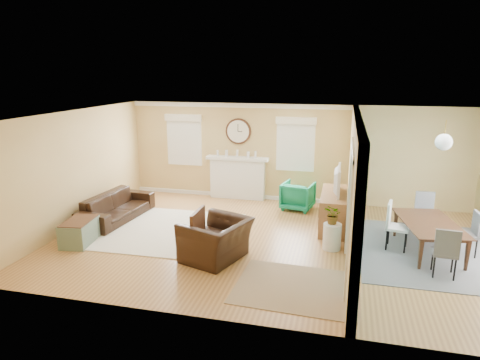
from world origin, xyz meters
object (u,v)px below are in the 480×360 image
sofa (117,207)px  dining_table (430,237)px  green_chair (298,196)px  eames_chair (216,240)px  credenza (333,210)px

sofa → dining_table: size_ratio=1.22×
sofa → green_chair: 4.46m
sofa → eames_chair: size_ratio=1.82×
eames_chair → credenza: credenza is taller
green_chair → eames_chair: bearing=82.3°
sofa → green_chair: bearing=-61.5°
dining_table → sofa: bearing=77.9°
eames_chair → green_chair: eames_chair is taller
eames_chair → green_chair: (1.15, 3.37, -0.03)m
green_chair → dining_table: 3.47m
green_chair → sofa: bearing=34.9°
sofa → eames_chair: 3.32m
eames_chair → green_chair: size_ratio=1.53×
green_chair → credenza: bearing=140.0°
dining_table → credenza: bearing=53.1°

